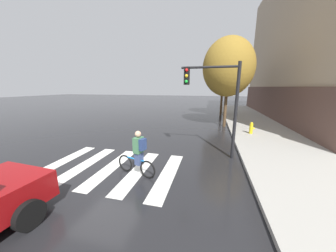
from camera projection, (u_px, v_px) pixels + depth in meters
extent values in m
plane|color=black|center=(105.00, 166.00, 7.01)|extent=(120.00, 120.00, 0.00)
cube|color=silver|center=(63.00, 161.00, 7.50)|extent=(0.55, 3.56, 0.01)
cube|color=silver|center=(86.00, 164.00, 7.22)|extent=(0.55, 3.56, 0.01)
cube|color=silver|center=(111.00, 167.00, 6.94)|extent=(0.55, 3.56, 0.01)
cube|color=silver|center=(138.00, 171.00, 6.66)|extent=(0.55, 3.56, 0.01)
cube|color=silver|center=(168.00, 174.00, 6.38)|extent=(0.55, 3.56, 0.01)
cylinder|color=black|center=(29.00, 215.00, 3.89)|extent=(0.28, 0.69, 0.68)
torus|color=black|center=(148.00, 170.00, 6.05)|extent=(0.65, 0.24, 0.66)
torus|color=black|center=(125.00, 163.00, 6.56)|extent=(0.65, 0.24, 0.66)
cylinder|color=#1972BF|center=(136.00, 159.00, 6.24)|extent=(0.87, 0.29, 0.05)
cylinder|color=#1972BF|center=(139.00, 158.00, 6.15)|extent=(0.04, 0.04, 0.45)
cube|color=#384772|center=(139.00, 157.00, 6.14)|extent=(0.27, 0.32, 0.56)
cube|color=#3F724C|center=(138.00, 145.00, 6.04)|extent=(0.33, 0.41, 0.56)
sphere|color=tan|center=(138.00, 134.00, 5.95)|extent=(0.22, 0.22, 0.22)
cube|color=navy|center=(142.00, 144.00, 5.94)|extent=(0.23, 0.31, 0.40)
cylinder|color=black|center=(236.00, 113.00, 7.40)|extent=(0.14, 0.14, 4.20)
cylinder|color=black|center=(209.00, 67.00, 7.26)|extent=(2.40, 0.10, 0.10)
cube|color=black|center=(187.00, 76.00, 7.57)|extent=(0.24, 0.20, 0.76)
sphere|color=red|center=(187.00, 70.00, 7.41)|extent=(0.14, 0.14, 0.14)
sphere|color=gold|center=(186.00, 76.00, 7.46)|extent=(0.14, 0.14, 0.14)
sphere|color=green|center=(186.00, 82.00, 7.51)|extent=(0.14, 0.14, 0.14)
cylinder|color=gold|center=(251.00, 129.00, 11.34)|extent=(0.22, 0.22, 0.65)
sphere|color=gold|center=(252.00, 123.00, 11.26)|extent=(0.18, 0.18, 0.18)
cylinder|color=gold|center=(254.00, 128.00, 11.29)|extent=(0.12, 0.09, 0.09)
cylinder|color=#4C3823|center=(225.00, 108.00, 13.82)|extent=(0.24, 0.24, 3.11)
ellipsoid|color=olive|center=(228.00, 67.00, 13.14)|extent=(3.87, 3.87, 4.45)
cylinder|color=#4C3823|center=(221.00, 101.00, 19.51)|extent=(0.24, 0.24, 3.14)
ellipsoid|color=olive|center=(223.00, 73.00, 18.82)|extent=(3.91, 3.91, 4.50)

